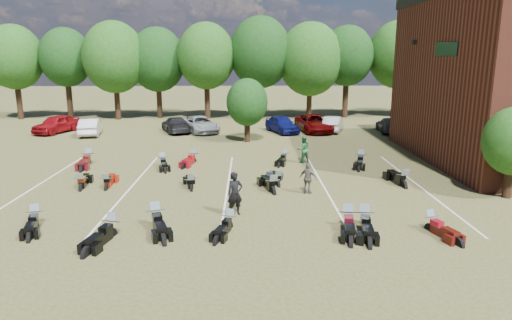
{
  "coord_description": "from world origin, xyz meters",
  "views": [
    {
      "loc": [
        -1.92,
        -19.73,
        6.73
      ],
      "look_at": [
        -1.51,
        4.0,
        1.2
      ],
      "focal_mm": 32.0,
      "sensor_mm": 36.0,
      "label": 1
    }
  ],
  "objects_px": {
    "car_4": "(282,124)",
    "motorcycle_0": "(36,226)",
    "person_green": "(303,149)",
    "motorcycle_14": "(89,164)",
    "person_grey": "(308,178)",
    "motorcycle_3": "(229,229)",
    "car_0": "(56,124)",
    "motorcycle_7": "(107,189)",
    "person_black": "(235,194)"
  },
  "relations": [
    {
      "from": "motorcycle_0",
      "to": "motorcycle_7",
      "type": "height_order",
      "value": "motorcycle_0"
    },
    {
      "from": "motorcycle_3",
      "to": "motorcycle_7",
      "type": "bearing_deg",
      "value": 156.42
    },
    {
      "from": "car_4",
      "to": "motorcycle_0",
      "type": "bearing_deg",
      "value": -138.21
    },
    {
      "from": "car_4",
      "to": "person_green",
      "type": "xyz_separation_m",
      "value": [
        0.5,
        -11.44,
        0.12
      ]
    },
    {
      "from": "person_green",
      "to": "person_black",
      "type": "bearing_deg",
      "value": 45.25
    },
    {
      "from": "motorcycle_7",
      "to": "motorcycle_14",
      "type": "bearing_deg",
      "value": -67.44
    },
    {
      "from": "car_4",
      "to": "motorcycle_7",
      "type": "bearing_deg",
      "value": -141.51
    },
    {
      "from": "person_black",
      "to": "motorcycle_0",
      "type": "xyz_separation_m",
      "value": [
        -7.98,
        -1.17,
        -0.94
      ]
    },
    {
      "from": "person_black",
      "to": "person_grey",
      "type": "bearing_deg",
      "value": 19.62
    },
    {
      "from": "motorcycle_0",
      "to": "car_4",
      "type": "bearing_deg",
      "value": 46.29
    },
    {
      "from": "car_0",
      "to": "car_4",
      "type": "distance_m",
      "value": 19.71
    },
    {
      "from": "person_grey",
      "to": "motorcycle_0",
      "type": "height_order",
      "value": "person_grey"
    },
    {
      "from": "car_0",
      "to": "person_green",
      "type": "distance_m",
      "value": 23.32
    },
    {
      "from": "motorcycle_7",
      "to": "person_green",
      "type": "bearing_deg",
      "value": -156.22
    },
    {
      "from": "person_black",
      "to": "motorcycle_7",
      "type": "height_order",
      "value": "person_black"
    },
    {
      "from": "car_0",
      "to": "motorcycle_0",
      "type": "xyz_separation_m",
      "value": [
        8.19,
        -22.34,
        -0.78
      ]
    },
    {
      "from": "car_0",
      "to": "motorcycle_14",
      "type": "relative_size",
      "value": 1.83
    },
    {
      "from": "motorcycle_0",
      "to": "motorcycle_3",
      "type": "height_order",
      "value": "motorcycle_0"
    },
    {
      "from": "car_4",
      "to": "person_black",
      "type": "bearing_deg",
      "value": -120.3
    },
    {
      "from": "person_grey",
      "to": "motorcycle_0",
      "type": "relative_size",
      "value": 0.72
    },
    {
      "from": "car_4",
      "to": "motorcycle_7",
      "type": "distance_m",
      "value": 19.93
    },
    {
      "from": "car_4",
      "to": "motorcycle_3",
      "type": "xyz_separation_m",
      "value": [
        -3.72,
        -22.64,
        -0.74
      ]
    },
    {
      "from": "person_green",
      "to": "motorcycle_3",
      "type": "relative_size",
      "value": 0.86
    },
    {
      "from": "car_0",
      "to": "person_grey",
      "type": "distance_m",
      "value": 26.82
    },
    {
      "from": "person_green",
      "to": "motorcycle_14",
      "type": "xyz_separation_m",
      "value": [
        -13.46,
        -0.19,
        -0.86
      ]
    },
    {
      "from": "person_black",
      "to": "person_grey",
      "type": "height_order",
      "value": "person_black"
    },
    {
      "from": "car_4",
      "to": "person_grey",
      "type": "distance_m",
      "value": 18.03
    },
    {
      "from": "motorcycle_7",
      "to": "motorcycle_3",
      "type": "bearing_deg",
      "value": 135.35
    },
    {
      "from": "car_4",
      "to": "person_grey",
      "type": "relative_size",
      "value": 2.79
    },
    {
      "from": "car_0",
      "to": "person_green",
      "type": "relative_size",
      "value": 2.67
    },
    {
      "from": "person_black",
      "to": "motorcycle_14",
      "type": "height_order",
      "value": "person_black"
    },
    {
      "from": "motorcycle_0",
      "to": "motorcycle_7",
      "type": "relative_size",
      "value": 1.01
    },
    {
      "from": "car_0",
      "to": "motorcycle_14",
      "type": "distance_m",
      "value": 13.64
    },
    {
      "from": "person_green",
      "to": "motorcycle_3",
      "type": "bearing_deg",
      "value": 47.57
    },
    {
      "from": "person_green",
      "to": "motorcycle_0",
      "type": "bearing_deg",
      "value": 19.89
    },
    {
      "from": "person_black",
      "to": "motorcycle_3",
      "type": "height_order",
      "value": "person_black"
    },
    {
      "from": "car_0",
      "to": "motorcycle_14",
      "type": "bearing_deg",
      "value": -40.86
    },
    {
      "from": "motorcycle_0",
      "to": "motorcycle_3",
      "type": "distance_m",
      "value": 7.82
    },
    {
      "from": "motorcycle_0",
      "to": "motorcycle_7",
      "type": "distance_m",
      "value": 5.2
    },
    {
      "from": "car_0",
      "to": "motorcycle_14",
      "type": "height_order",
      "value": "car_0"
    },
    {
      "from": "motorcycle_0",
      "to": "motorcycle_14",
      "type": "xyz_separation_m",
      "value": [
        -1.44,
        10.51,
        0.0
      ]
    },
    {
      "from": "car_0",
      "to": "motorcycle_7",
      "type": "relative_size",
      "value": 2.13
    },
    {
      "from": "motorcycle_14",
      "to": "person_grey",
      "type": "bearing_deg",
      "value": -32.37
    },
    {
      "from": "car_0",
      "to": "motorcycle_3",
      "type": "height_order",
      "value": "car_0"
    },
    {
      "from": "person_green",
      "to": "person_grey",
      "type": "height_order",
      "value": "person_green"
    },
    {
      "from": "car_0",
      "to": "motorcycle_7",
      "type": "bearing_deg",
      "value": -41.79
    },
    {
      "from": "car_4",
      "to": "person_green",
      "type": "relative_size",
      "value": 2.53
    },
    {
      "from": "person_green",
      "to": "motorcycle_7",
      "type": "xyz_separation_m",
      "value": [
        -10.69,
        -5.68,
        -0.86
      ]
    },
    {
      "from": "car_4",
      "to": "motorcycle_14",
      "type": "height_order",
      "value": "car_4"
    },
    {
      "from": "motorcycle_7",
      "to": "motorcycle_14",
      "type": "height_order",
      "value": "motorcycle_14"
    }
  ]
}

